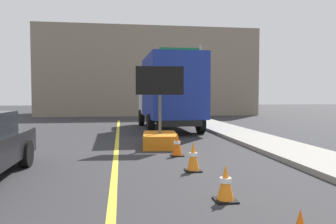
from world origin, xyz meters
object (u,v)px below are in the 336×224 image
at_px(highway_guide_sign, 189,69).
at_px(traffic_cone_curbside, 177,144).
at_px(box_truck, 169,92).
at_px(traffic_cone_mid_lane, 226,183).
at_px(arrow_board_trailer, 160,132).
at_px(traffic_cone_far_lane, 193,157).

distance_m(highway_guide_sign, traffic_cone_curbside, 12.42).
bearing_deg(box_truck, traffic_cone_mid_lane, -93.67).
xyz_separation_m(highway_guide_sign, traffic_cone_curbside, (-2.79, -11.71, -3.09)).
relative_size(arrow_board_trailer, highway_guide_sign, 0.54).
distance_m(arrow_board_trailer, traffic_cone_curbside, 1.77).
xyz_separation_m(arrow_board_trailer, traffic_cone_mid_lane, (0.39, -5.77, -0.18)).
height_order(highway_guide_sign, traffic_cone_mid_lane, highway_guide_sign).
relative_size(highway_guide_sign, traffic_cone_far_lane, 7.34).
distance_m(box_truck, traffic_cone_mid_lane, 11.25).
bearing_deg(arrow_board_trailer, highway_guide_sign, 72.85).
bearing_deg(arrow_board_trailer, traffic_cone_far_lane, -84.81).
relative_size(box_truck, traffic_cone_curbside, 10.12).
bearing_deg(box_truck, arrow_board_trailer, -101.67).
height_order(arrow_board_trailer, box_truck, box_truck).
distance_m(highway_guide_sign, traffic_cone_far_lane, 14.22).
xyz_separation_m(traffic_cone_mid_lane, traffic_cone_curbside, (-0.10, 4.03, 0.03)).
bearing_deg(highway_guide_sign, arrow_board_trailer, -107.15).
bearing_deg(traffic_cone_far_lane, arrow_board_trailer, 95.19).
xyz_separation_m(box_truck, traffic_cone_mid_lane, (-0.71, -11.11, -1.61)).
bearing_deg(traffic_cone_mid_lane, traffic_cone_curbside, 91.44).
distance_m(arrow_board_trailer, box_truck, 5.64).
bearing_deg(arrow_board_trailer, traffic_cone_curbside, -80.52).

